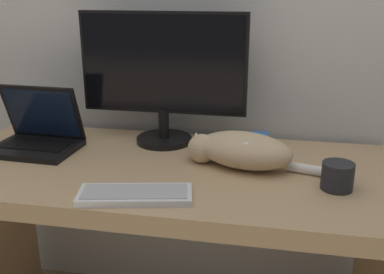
# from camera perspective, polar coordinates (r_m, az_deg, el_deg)

# --- Properties ---
(desk) EXTENTS (1.53, 0.70, 0.77)m
(desk) POSITION_cam_1_polar(r_m,az_deg,el_deg) (1.59, -3.42, -8.96)
(desk) COLOR tan
(desk) RESTS_ON ground_plane
(monitor) EXTENTS (0.62, 0.21, 0.49)m
(monitor) POSITION_cam_1_polar(r_m,az_deg,el_deg) (1.67, -3.72, 7.96)
(monitor) COLOR black
(monitor) RESTS_ON desk
(laptop) EXTENTS (0.31, 0.24, 0.23)m
(laptop) POSITION_cam_1_polar(r_m,az_deg,el_deg) (1.75, -19.07, 0.04)
(laptop) COLOR black
(laptop) RESTS_ON desk
(external_keyboard) EXTENTS (0.34, 0.19, 0.02)m
(external_keyboard) POSITION_cam_1_polar(r_m,az_deg,el_deg) (1.30, -7.25, -7.27)
(external_keyboard) COLOR white
(external_keyboard) RESTS_ON desk
(cat) EXTENTS (0.53, 0.25, 0.12)m
(cat) POSITION_cam_1_polar(r_m,az_deg,el_deg) (1.49, 6.28, -1.58)
(cat) COLOR #D1B284
(cat) RESTS_ON desk
(coffee_mug) EXTENTS (0.09, 0.09, 0.08)m
(coffee_mug) POSITION_cam_1_polar(r_m,az_deg,el_deg) (1.40, 17.99, -4.75)
(coffee_mug) COLOR #232328
(coffee_mug) RESTS_ON desk
(small_toy) EXTENTS (0.07, 0.07, 0.07)m
(small_toy) POSITION_cam_1_polar(r_m,az_deg,el_deg) (1.65, 8.49, -0.70)
(small_toy) COLOR #2D6BB7
(small_toy) RESTS_ON desk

